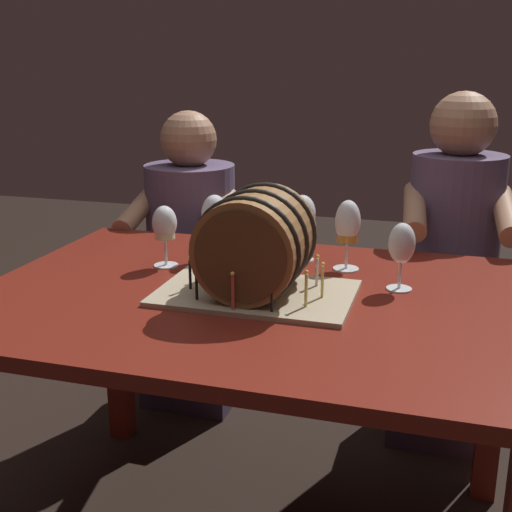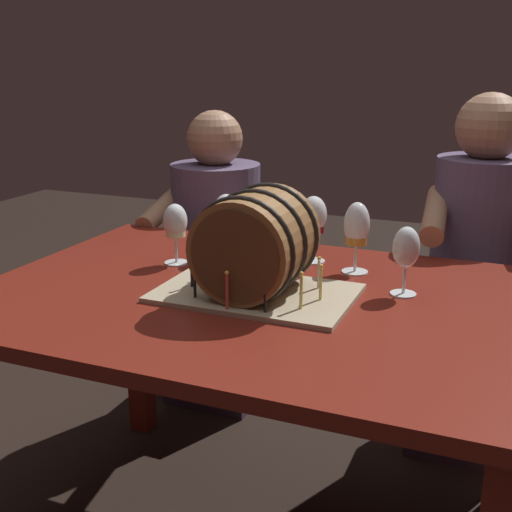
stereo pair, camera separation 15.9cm
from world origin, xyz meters
name	(u,v)px [view 1 (the left image)]	position (x,y,z in m)	size (l,w,h in m)	color
dining_table	(253,332)	(0.00, 0.00, 0.64)	(1.35, 0.97, 0.75)	maroon
barrel_cake	(256,247)	(0.01, -0.01, 0.87)	(0.47, 0.31, 0.26)	tan
wine_glass_amber	(348,226)	(0.19, 0.25, 0.87)	(0.07, 0.07, 0.19)	white
wine_glass_red	(302,217)	(0.05, 0.31, 0.88)	(0.08, 0.08, 0.19)	white
wine_glass_empty	(402,245)	(0.34, 0.13, 0.86)	(0.07, 0.07, 0.17)	white
wine_glass_rose	(215,217)	(-0.18, 0.24, 0.87)	(0.08, 0.08, 0.19)	white
wine_glass_white	(165,226)	(-0.29, 0.14, 0.86)	(0.07, 0.07, 0.17)	white
person_seated_left	(192,274)	(-0.47, 0.76, 0.52)	(0.38, 0.47, 1.13)	#372D40
person_seated_right	(449,291)	(0.47, 0.76, 0.54)	(0.36, 0.46, 1.21)	#372D40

